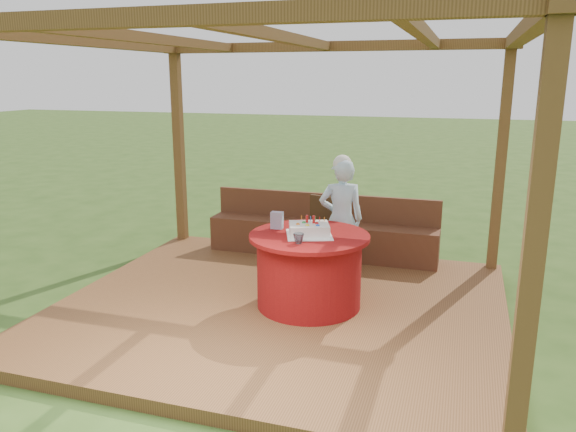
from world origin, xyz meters
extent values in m
plane|color=#2E4C19|center=(0.00, 0.00, 0.00)|extent=(60.00, 60.00, 0.00)
cube|color=brown|center=(0.00, 0.00, 0.06)|extent=(4.50, 4.00, 0.12)
cube|color=brown|center=(2.13, -1.88, 1.42)|extent=(0.12, 0.12, 2.60)
cube|color=brown|center=(-2.13, 1.88, 1.42)|extent=(0.12, 0.12, 2.60)
cube|color=brown|center=(2.13, 1.88, 1.42)|extent=(0.12, 0.12, 2.60)
cube|color=brown|center=(0.00, -1.88, 2.78)|extent=(4.50, 0.14, 0.12)
cube|color=brown|center=(0.00, 1.88, 2.78)|extent=(4.50, 0.14, 0.12)
cube|color=brown|center=(-2.13, 0.00, 2.78)|extent=(0.14, 4.00, 0.12)
cube|color=brown|center=(2.13, 0.00, 2.78)|extent=(0.14, 4.00, 0.12)
cube|color=brown|center=(-1.30, 0.00, 2.78)|extent=(0.10, 3.70, 0.10)
cube|color=brown|center=(0.00, 0.00, 2.78)|extent=(0.10, 3.70, 0.10)
cube|color=brown|center=(1.30, 0.00, 2.78)|extent=(0.10, 3.70, 0.10)
cube|color=brown|center=(0.00, 1.70, 0.34)|extent=(3.00, 0.42, 0.45)
cube|color=brown|center=(0.00, 1.88, 0.75)|extent=(3.00, 0.06, 0.35)
cylinder|color=maroon|center=(0.29, 0.05, 0.48)|extent=(1.06, 1.06, 0.72)
cylinder|color=maroon|center=(0.29, 0.05, 0.86)|extent=(1.21, 1.21, 0.04)
cube|color=#3D2713|center=(0.12, 1.02, 0.57)|extent=(0.57, 0.57, 0.05)
cylinder|color=#3D2713|center=(-0.11, 0.90, 0.35)|extent=(0.04, 0.04, 0.45)
cylinder|color=#3D2713|center=(0.24, 0.79, 0.35)|extent=(0.04, 0.04, 0.45)
cylinder|color=#3D2713|center=(0.00, 1.24, 0.35)|extent=(0.04, 0.04, 0.45)
cylinder|color=#3D2713|center=(0.35, 1.14, 0.35)|extent=(0.04, 0.04, 0.45)
cube|color=#3D2713|center=(0.18, 1.21, 0.80)|extent=(0.45, 0.17, 0.45)
imported|color=#9CCCE8|center=(0.41, 0.97, 0.82)|extent=(0.59, 0.49, 1.40)
sphere|color=white|center=(0.41, 0.97, 1.46)|extent=(0.21, 0.21, 0.21)
cube|color=white|center=(0.29, 0.03, 0.88)|extent=(0.57, 0.57, 0.01)
cube|color=white|center=(0.29, 0.03, 0.94)|extent=(0.47, 0.42, 0.11)
cylinder|color=red|center=(0.26, 0.07, 1.03)|extent=(0.03, 0.03, 0.08)
cylinder|color=red|center=(0.33, 0.07, 1.03)|extent=(0.03, 0.03, 0.08)
sphere|color=orange|center=(0.19, -0.03, 1.01)|extent=(0.04, 0.04, 0.04)
sphere|color=yellow|center=(0.29, -0.04, 1.01)|extent=(0.04, 0.04, 0.04)
sphere|color=blue|center=(0.39, -0.02, 1.01)|extent=(0.04, 0.04, 0.04)
sphere|color=green|center=(0.23, 0.05, 1.01)|extent=(0.04, 0.04, 0.04)
sphere|color=red|center=(0.36, 0.06, 1.01)|extent=(0.04, 0.04, 0.04)
cube|color=#C27DA6|center=(-0.09, 0.17, 0.97)|extent=(0.13, 0.09, 0.18)
imported|color=silver|center=(0.27, -0.28, 0.93)|extent=(0.14, 0.14, 0.10)
camera|label=1|loc=(1.72, -5.17, 2.42)|focal=35.00mm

